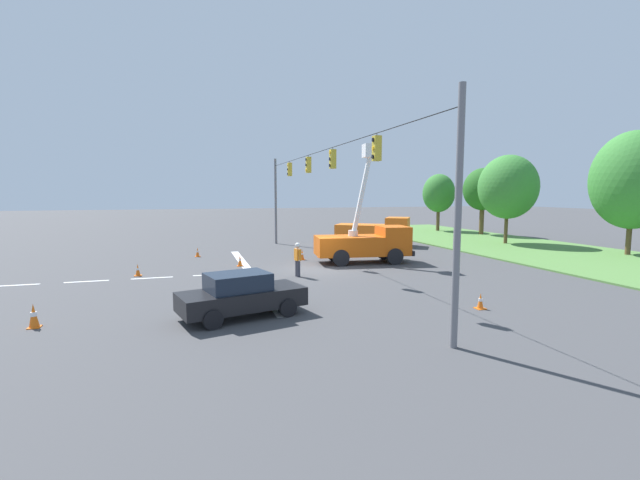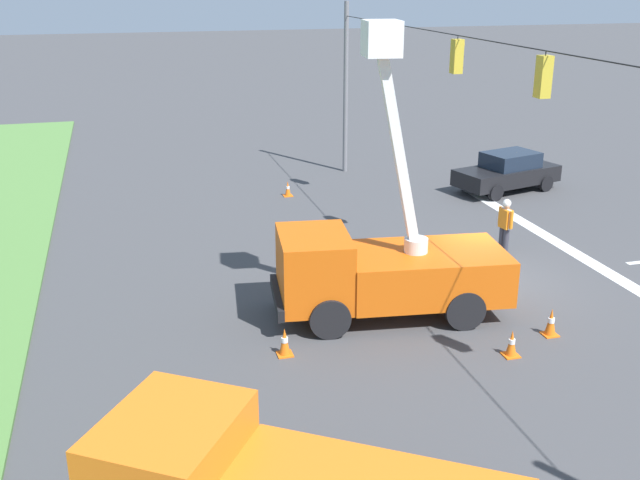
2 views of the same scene
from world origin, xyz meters
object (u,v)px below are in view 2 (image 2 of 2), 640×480
Objects in this scene: utility_truck_bucket_lift at (383,265)px; road_worker at (505,223)px; traffic_cone_far_left at (551,322)px; traffic_cone_mid_left at (285,342)px; sedan_black at (507,172)px; traffic_cone_lane_edge_b at (288,189)px; traffic_cone_near_bucket at (512,344)px.

road_worker is (3.19, -5.15, -0.37)m from utility_truck_bucket_lift.
road_worker reaches higher than traffic_cone_far_left.
road_worker is 9.30m from traffic_cone_mid_left.
utility_truck_bucket_lift is 1.58× the size of sedan_black.
traffic_cone_lane_edge_b is 0.87× the size of traffic_cone_far_left.
utility_truck_bucket_lift is 10.78× the size of traffic_cone_mid_left.
utility_truck_bucket_lift reaches higher than traffic_cone_near_bucket.
sedan_black is at bearing -29.21° from road_worker.
utility_truck_bucket_lift is 11.33× the size of traffic_cone_near_bucket.
traffic_cone_lane_edge_b is at bearing 32.18° from road_worker.
utility_truck_bucket_lift is 4.27m from traffic_cone_far_left.
traffic_cone_lane_edge_b is (1.55, 8.67, -0.50)m from sedan_black.
utility_truck_bucket_lift is 13.07m from sedan_black.
traffic_cone_mid_left is at bearing 166.77° from traffic_cone_lane_edge_b.
road_worker reaches higher than sedan_black.
traffic_cone_far_left is at bearing 163.24° from road_worker.
sedan_black is 7.63× the size of traffic_cone_lane_edge_b.
road_worker is at bearing 150.79° from sedan_black.
traffic_cone_mid_left is (-1.46, 2.88, -1.04)m from utility_truck_bucket_lift.
utility_truck_bucket_lift is 10.46× the size of traffic_cone_far_left.
road_worker is (-6.48, 3.62, 0.21)m from sedan_black.
traffic_cone_near_bucket is 1.59m from traffic_cone_far_left.
traffic_cone_mid_left is at bearing 116.85° from utility_truck_bucket_lift.
sedan_black is 6.83× the size of traffic_cone_mid_left.
sedan_black is (9.67, -8.77, -0.58)m from utility_truck_bucket_lift.
utility_truck_bucket_lift reaches higher than traffic_cone_far_left.
utility_truck_bucket_lift is 3.71m from traffic_cone_near_bucket.
traffic_cone_mid_left is (-11.12, 11.65, -0.46)m from sedan_black.
utility_truck_bucket_lift is 11.27m from traffic_cone_lane_edge_b.
traffic_cone_far_left is at bearing 156.14° from sedan_black.
road_worker is at bearing -59.94° from traffic_cone_mid_left.
traffic_cone_mid_left is 1.12× the size of traffic_cone_lane_edge_b.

